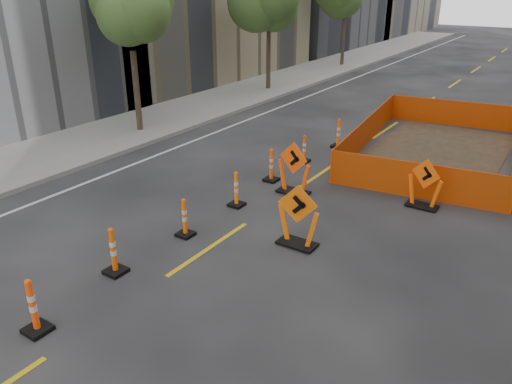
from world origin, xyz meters
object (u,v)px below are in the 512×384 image
Objects in this scene: channelizer_5 at (236,189)px; channelizer_6 at (271,165)px; chevron_sign_center at (298,216)px; channelizer_8 at (338,133)px; channelizer_7 at (304,149)px; channelizer_2 at (33,306)px; channelizer_4 at (185,217)px; chevron_sign_right at (425,183)px; channelizer_3 at (113,251)px; chevron_sign_left at (294,168)px.

channelizer_5 is 2.15m from channelizer_6.
channelizer_5 is at bearing 141.30° from chevron_sign_center.
chevron_sign_center is (2.40, -7.47, 0.23)m from channelizer_8.
channelizer_8 reaches higher than channelizer_6.
channelizer_2 is at bearing -88.42° from channelizer_7.
channelizer_5 is (0.04, 2.15, 0.01)m from channelizer_4.
chevron_sign_right reaches higher than channelizer_8.
channelizer_3 is at bearing -103.45° from chevron_sign_right.
chevron_sign_center is at bearing -72.22° from channelizer_8.
channelizer_4 is 3.94m from chevron_sign_left.
channelizer_4 is at bearing -173.01° from chevron_sign_center.
chevron_sign_left is 1.11× the size of chevron_sign_right.
channelizer_4 is 8.59m from channelizer_8.
channelizer_7 is (-0.16, 4.29, -0.03)m from channelizer_5.
chevron_sign_center reaches higher than chevron_sign_right.
channelizer_3 reaches higher than channelizer_7.
channelizer_4 is (-0.17, 4.29, -0.05)m from channelizer_2.
channelizer_4 is 0.70× the size of chevron_sign_right.
channelizer_8 is at bearing 85.87° from channelizer_6.
channelizer_7 is 0.87× the size of channelizer_8.
chevron_sign_center reaches higher than channelizer_5.
channelizer_3 is 0.76× the size of chevron_sign_right.
chevron_sign_center is 1.09× the size of chevron_sign_right.
chevron_sign_center reaches higher than channelizer_6.
channelizer_7 is 5.98m from chevron_sign_center.
channelizer_4 is 0.64× the size of chevron_sign_center.
channelizer_8 reaches higher than channelizer_3.
channelizer_5 is 0.71× the size of chevron_sign_right.
channelizer_4 is 1.05× the size of channelizer_7.
chevron_sign_left is (0.89, 1.67, 0.29)m from channelizer_5.
channelizer_7 is 0.60× the size of chevron_sign_left.
channelizer_4 is 0.91× the size of channelizer_8.
channelizer_3 is (-0.32, 2.15, -0.01)m from channelizer_2.
channelizer_2 is at bearing -95.37° from chevron_sign_right.
chevron_sign_right is at bearing 47.51° from chevron_sign_center.
channelizer_4 is at bearing -91.01° from channelizer_5.
channelizer_2 is 8.59m from channelizer_6.
chevron_sign_right is (4.58, 7.10, 0.17)m from channelizer_3.
channelizer_7 is 2.85m from chevron_sign_left.
channelizer_4 is at bearing -95.22° from chevron_sign_left.
channelizer_6 is 0.68× the size of chevron_sign_center.
chevron_sign_right is at bearing 48.13° from channelizer_4.
channelizer_3 reaches higher than channelizer_4.
chevron_sign_left is (1.06, -2.62, 0.32)m from channelizer_7.
channelizer_5 is 1.07× the size of channelizer_7.
channelizer_7 is 0.61× the size of chevron_sign_center.
channelizer_6 is 4.18m from chevron_sign_center.
channelizer_2 reaches higher than channelizer_7.
channelizer_2 is at bearing -87.93° from channelizer_6.
channelizer_5 reaches higher than channelizer_7.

